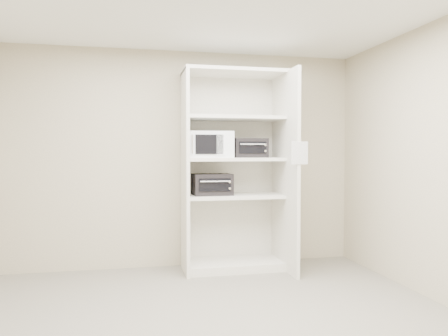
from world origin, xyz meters
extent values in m
cube|color=#676557|center=(0.00, 0.00, 0.00)|extent=(4.50, 4.00, 0.01)
cube|color=#BEB397|center=(0.00, 2.00, 1.35)|extent=(4.50, 0.02, 2.70)
cube|color=#BEB397|center=(0.00, -2.00, 1.35)|extent=(4.50, 0.02, 2.70)
cube|color=silver|center=(0.02, 1.68, 1.20)|extent=(0.04, 0.60, 2.40)
cube|color=silver|center=(1.22, 1.53, 1.20)|extent=(0.04, 0.90, 2.40)
cube|color=silver|center=(0.62, 1.99, 1.20)|extent=(1.24, 0.02, 2.40)
cube|color=silver|center=(0.62, 1.70, 0.05)|extent=(1.16, 0.56, 0.10)
cube|color=silver|center=(0.62, 1.70, 0.90)|extent=(1.16, 0.56, 0.04)
cube|color=silver|center=(0.62, 1.70, 1.35)|extent=(1.16, 0.56, 0.04)
cube|color=silver|center=(0.62, 1.70, 1.85)|extent=(1.16, 0.56, 0.04)
cube|color=silver|center=(0.62, 1.70, 2.40)|extent=(1.24, 0.60, 0.04)
cube|color=white|center=(0.32, 1.68, 1.53)|extent=(0.55, 0.43, 0.31)
cube|color=black|center=(0.83, 1.73, 1.49)|extent=(0.41, 0.31, 0.24)
cube|color=black|center=(0.35, 1.69, 1.05)|extent=(0.46, 0.35, 0.26)
cube|color=white|center=(1.23, 1.07, 1.43)|extent=(0.19, 0.02, 0.25)
camera|label=1|loc=(-0.61, -3.48, 1.43)|focal=35.00mm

